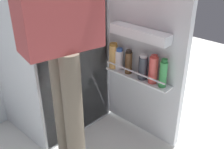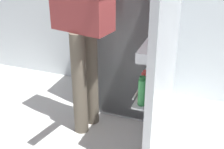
# 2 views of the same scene
# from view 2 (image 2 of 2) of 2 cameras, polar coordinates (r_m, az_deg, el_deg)

# --- Properties ---
(ground_plane) EXTENTS (5.68, 5.68, 0.00)m
(ground_plane) POSITION_cam_2_polar(r_m,az_deg,el_deg) (2.68, 0.53, -10.84)
(ground_plane) COLOR silver
(refrigerator) EXTENTS (0.74, 1.28, 1.68)m
(refrigerator) POSITION_cam_2_polar(r_m,az_deg,el_deg) (2.72, 4.76, 9.48)
(refrigerator) COLOR silver
(refrigerator) RESTS_ON ground_plane
(person) EXTENTS (0.58, 0.84, 1.77)m
(person) POSITION_cam_2_polar(r_m,az_deg,el_deg) (2.33, -5.35, 12.73)
(person) COLOR #665B4C
(person) RESTS_ON ground_plane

